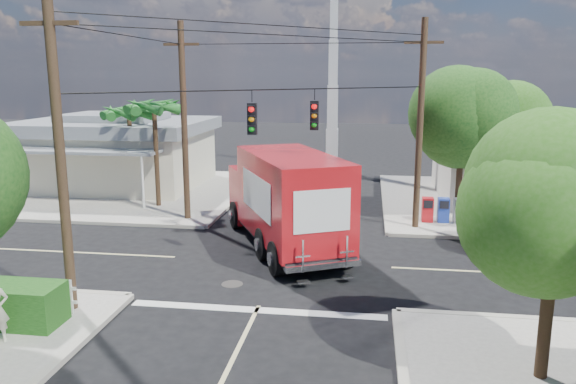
# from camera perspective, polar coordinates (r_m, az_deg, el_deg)

# --- Properties ---
(ground) EXTENTS (120.00, 120.00, 0.00)m
(ground) POSITION_cam_1_polar(r_m,az_deg,el_deg) (20.59, -0.81, -7.14)
(ground) COLOR black
(ground) RESTS_ON ground
(sidewalk_ne) EXTENTS (14.12, 14.12, 0.14)m
(sidewalk_ne) POSITION_cam_1_polar(r_m,az_deg,el_deg) (31.80, 22.26, -1.09)
(sidewalk_ne) COLOR gray
(sidewalk_ne) RESTS_ON ground
(sidewalk_nw) EXTENTS (14.12, 14.12, 0.14)m
(sidewalk_nw) POSITION_cam_1_polar(r_m,az_deg,el_deg) (33.85, -16.28, 0.06)
(sidewalk_nw) COLOR gray
(sidewalk_nw) RESTS_ON ground
(road_markings) EXTENTS (32.00, 32.00, 0.01)m
(road_markings) POSITION_cam_1_polar(r_m,az_deg,el_deg) (19.23, -1.51, -8.53)
(road_markings) COLOR beige
(road_markings) RESTS_ON ground
(building_ne) EXTENTS (11.80, 10.20, 4.50)m
(building_ne) POSITION_cam_1_polar(r_m,az_deg,el_deg) (32.88, 24.87, 3.09)
(building_ne) COLOR silver
(building_ne) RESTS_ON sidewalk_ne
(building_nw) EXTENTS (10.80, 10.20, 4.30)m
(building_nw) POSITION_cam_1_polar(r_m,az_deg,el_deg) (35.39, -17.08, 4.05)
(building_nw) COLOR beige
(building_nw) RESTS_ON sidewalk_nw
(radio_tower) EXTENTS (0.80, 0.80, 17.00)m
(radio_tower) POSITION_cam_1_polar(r_m,az_deg,el_deg) (39.33, 4.58, 10.26)
(radio_tower) COLOR silver
(radio_tower) RESTS_ON ground
(tree_ne_front) EXTENTS (4.21, 4.14, 6.66)m
(tree_ne_front) POSITION_cam_1_polar(r_m,az_deg,el_deg) (26.38, 17.38, 7.11)
(tree_ne_front) COLOR #422D1C
(tree_ne_front) RESTS_ON sidewalk_ne
(tree_ne_back) EXTENTS (3.77, 3.66, 5.82)m
(tree_ne_back) POSITION_cam_1_polar(r_m,az_deg,el_deg) (29.09, 21.73, 6.05)
(tree_ne_back) COLOR #422D1C
(tree_ne_back) RESTS_ON sidewalk_ne
(tree_se) EXTENTS (3.67, 3.54, 5.62)m
(tree_se) POSITION_cam_1_polar(r_m,az_deg,el_deg) (12.89, 25.78, -1.24)
(tree_se) COLOR #422D1C
(tree_se) RESTS_ON sidewalk_se
(palm_nw_front) EXTENTS (3.01, 3.08, 5.59)m
(palm_nw_front) POSITION_cam_1_polar(r_m,az_deg,el_deg) (28.80, -13.45, 8.22)
(palm_nw_front) COLOR #422D1C
(palm_nw_front) RESTS_ON sidewalk_nw
(palm_nw_back) EXTENTS (3.01, 3.08, 5.19)m
(palm_nw_back) POSITION_cam_1_polar(r_m,az_deg,el_deg) (30.98, -15.86, 7.64)
(palm_nw_back) COLOR #422D1C
(palm_nw_back) RESTS_ON sidewalk_nw
(utility_poles) EXTENTS (12.00, 10.68, 9.00)m
(utility_poles) POSITION_cam_1_polar(r_m,az_deg,el_deg) (21.45, -4.37, 6.39)
(utility_poles) COLOR #473321
(utility_poles) RESTS_ON ground
(vending_boxes) EXTENTS (1.90, 0.50, 1.10)m
(vending_boxes) POSITION_cam_1_polar(r_m,az_deg,el_deg) (26.35, 15.50, -1.78)
(vending_boxes) COLOR red
(vending_boxes) RESTS_ON sidewalk_ne
(delivery_truck) EXTENTS (6.16, 9.02, 3.81)m
(delivery_truck) POSITION_cam_1_polar(r_m,az_deg,el_deg) (21.86, -0.29, -0.75)
(delivery_truck) COLOR black
(delivery_truck) RESTS_ON ground
(parked_car) EXTENTS (6.06, 3.11, 1.64)m
(parked_car) POSITION_cam_1_polar(r_m,az_deg,el_deg) (24.01, 23.88, -3.37)
(parked_car) COLOR silver
(parked_car) RESTS_ON ground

